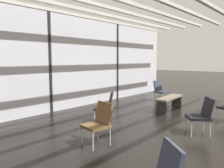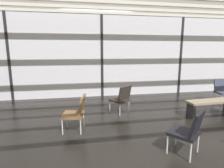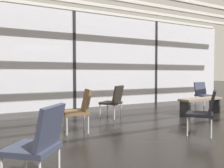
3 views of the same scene
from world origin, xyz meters
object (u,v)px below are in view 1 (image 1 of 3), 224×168
Objects in this scene: lounge_chair_4 at (160,89)px; waiting_bench at (170,100)px; lounge_chair_3 at (99,121)px; lounge_chair_2 at (106,105)px; lounge_chair_0 at (202,114)px.

waiting_bench is (-1.33, -1.09, -0.13)m from lounge_chair_4.
waiting_bench is (3.88, 0.32, -0.13)m from lounge_chair_3.
lounge_chair_3 is 3.89m from waiting_bench.
lounge_chair_2 is at bearing 161.45° from waiting_bench.
lounge_chair_3 is at bearing 1.63° from lounge_chair_2.
lounge_chair_0 is at bearing -132.49° from lounge_chair_4.
lounge_chair_0 and lounge_chair_2 have the same top height.
lounge_chair_4 is (3.19, 2.81, 0.00)m from lounge_chair_0.
lounge_chair_0 is at bearing 66.04° from lounge_chair_3.
lounge_chair_2 is at bearing -112.55° from lounge_chair_0.
lounge_chair_2 is 0.57× the size of waiting_bench.
lounge_chair_3 is at bearing -179.08° from waiting_bench.
lounge_chair_2 is 3.90m from lounge_chair_4.
waiting_bench is at bearing -134.69° from lounge_chair_4.
lounge_chair_0 reaches higher than waiting_bench.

